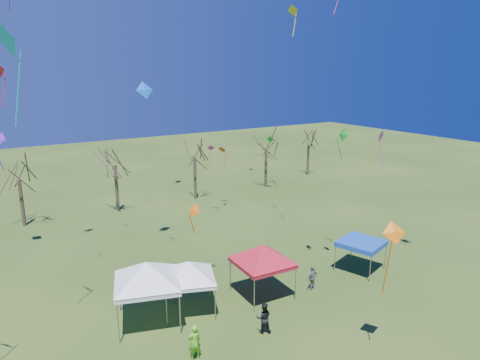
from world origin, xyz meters
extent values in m
plane|color=#274315|center=(0.00, 0.00, 0.00)|extent=(140.00, 140.00, 0.00)
cylinder|color=#3D2D21|center=(-10.77, 24.65, 2.14)|extent=(0.32, 0.32, 4.28)
cylinder|color=#3D2D21|center=(-2.37, 24.38, 2.32)|extent=(0.32, 0.32, 4.64)
cylinder|color=#3D2D21|center=(6.03, 24.04, 2.24)|extent=(0.32, 0.32, 4.49)
cylinder|color=#3D2D21|center=(15.36, 24.00, 2.24)|extent=(0.32, 0.32, 4.47)
cylinder|color=#3D2D21|center=(23.72, 26.07, 2.12)|extent=(0.32, 0.32, 4.23)
cylinder|color=gray|center=(-8.68, 3.07, 1.11)|extent=(0.07, 0.07, 2.22)
cylinder|color=gray|center=(-7.73, 6.03, 1.11)|extent=(0.07, 0.07, 2.22)
cylinder|color=gray|center=(-5.71, 2.12, 1.11)|extent=(0.07, 0.07, 2.22)
cylinder|color=gray|center=(-4.76, 5.09, 1.11)|extent=(0.07, 0.07, 2.22)
cube|color=white|center=(-6.72, 4.08, 2.36)|extent=(4.20, 4.20, 0.27)
pyramid|color=white|center=(-6.72, 4.08, 3.60)|extent=(4.50, 4.50, 1.11)
cylinder|color=gray|center=(-6.01, 3.22, 0.95)|extent=(0.06, 0.06, 1.89)
cylinder|color=gray|center=(-5.07, 5.70, 0.95)|extent=(0.06, 0.06, 1.89)
cylinder|color=gray|center=(-3.53, 2.28, 0.95)|extent=(0.06, 0.06, 1.89)
cylinder|color=gray|center=(-2.59, 4.76, 0.95)|extent=(0.06, 0.06, 1.89)
cube|color=white|center=(-4.30, 3.99, 2.01)|extent=(3.67, 3.67, 0.23)
pyramid|color=white|center=(-4.30, 3.99, 3.07)|extent=(3.76, 3.76, 0.95)
cylinder|color=gray|center=(-1.27, 1.76, 1.03)|extent=(0.06, 0.06, 2.07)
cylinder|color=gray|center=(-1.13, 4.66, 1.03)|extent=(0.06, 0.06, 2.07)
cylinder|color=gray|center=(1.62, 1.62, 1.03)|extent=(0.06, 0.06, 2.07)
cylinder|color=gray|center=(1.76, 4.52, 1.03)|extent=(0.06, 0.06, 2.07)
cube|color=#B01121|center=(0.24, 3.14, 2.19)|extent=(3.25, 3.25, 0.25)
pyramid|color=#B01121|center=(0.24, 3.14, 3.35)|extent=(4.38, 4.38, 1.03)
cylinder|color=gray|center=(7.20, 0.79, 0.91)|extent=(0.05, 0.05, 1.82)
cylinder|color=gray|center=(6.43, 3.22, 0.91)|extent=(0.05, 0.05, 1.82)
cylinder|color=gray|center=(9.63, 1.56, 0.91)|extent=(0.05, 0.05, 1.82)
cylinder|color=gray|center=(8.86, 3.99, 0.91)|extent=(0.05, 0.05, 1.82)
cube|color=#1140B0|center=(8.03, 2.39, 1.93)|extent=(3.43, 3.43, 0.22)
cube|color=#1140B0|center=(8.03, 2.39, 2.10)|extent=(3.43, 3.43, 0.11)
imported|color=black|center=(-1.91, -0.08, 0.85)|extent=(1.03, 0.96, 1.70)
imported|color=slate|center=(3.37, 2.07, 0.79)|extent=(0.98, 0.55, 1.58)
imported|color=#66D622|center=(-5.96, -0.07, 0.90)|extent=(0.68, 0.46, 1.81)
cone|color=orange|center=(1.76, -4.87, 6.47)|extent=(1.30, 1.09, 0.95)
cube|color=orange|center=(1.57, -4.79, 4.78)|extent=(0.20, 0.42, 2.83)
cone|color=#16922D|center=(14.48, 21.99, 6.12)|extent=(1.01, 0.97, 0.76)
cube|color=#16922D|center=(14.61, 21.88, 4.86)|extent=(0.28, 0.32, 2.10)
cone|color=#CA2C92|center=(4.80, 18.04, 6.63)|extent=(0.87, 0.77, 0.61)
cube|color=#CA2C92|center=(5.13, 17.86, 5.45)|extent=(0.42, 0.72, 2.02)
cone|color=yellow|center=(6.77, 9.02, 17.68)|extent=(0.64, 0.93, 0.80)
cube|color=yellow|center=(6.82, 8.86, 16.68)|extent=(0.36, 0.15, 1.59)
cone|color=red|center=(7.03, 19.82, 6.00)|extent=(0.89, 1.03, 0.74)
cube|color=red|center=(7.15, 19.56, 4.93)|extent=(0.58, 0.29, 1.72)
cone|color=#0BB2AF|center=(-11.80, 5.15, 14.75)|extent=(0.99, 1.56, 1.43)
cube|color=#0BB2AF|center=(-11.70, 4.85, 12.76)|extent=(0.64, 0.24, 3.27)
cone|color=blue|center=(-2.95, 13.29, 12.19)|extent=(1.41, 0.82, 1.26)
cube|color=blue|center=(-3.32, 13.23, 10.88)|extent=(0.16, 0.79, 1.98)
cone|color=#F2359B|center=(11.56, 4.42, 8.91)|extent=(0.97, 0.55, 0.92)
cube|color=#F2359B|center=(11.81, 4.50, 7.59)|extent=(0.21, 0.54, 2.19)
cone|color=#189D22|center=(6.68, 3.41, 9.47)|extent=(0.29, 0.87, 0.86)
cube|color=#189D22|center=(6.69, 3.68, 8.50)|extent=(0.58, 0.07, 1.52)
cube|color=#F53691|center=(3.85, 1.63, 17.05)|extent=(0.31, 0.28, 1.24)
cube|color=red|center=(-11.23, 20.99, 12.02)|extent=(0.59, 0.57, 2.59)
cone|color=orange|center=(-3.82, 4.04, 6.00)|extent=(0.73, 0.93, 0.74)
cube|color=orange|center=(-3.89, 4.22, 5.16)|extent=(0.42, 0.19, 1.28)
camera|label=1|loc=(-13.62, -16.37, 13.45)|focal=32.00mm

